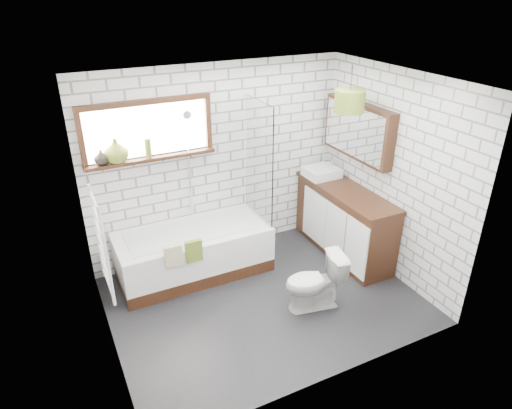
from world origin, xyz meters
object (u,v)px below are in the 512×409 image
basin (322,172)px  pendant (350,101)px  vanity (344,221)px  bathtub (194,252)px  toilet (314,282)px

basin → pendant: pendant is taller
vanity → bathtub: bearing=168.1°
bathtub → pendant: size_ratio=5.36×
basin → toilet: size_ratio=0.66×
vanity → toilet: size_ratio=2.44×
vanity → pendant: size_ratio=4.70×
bathtub → pendant: bearing=-15.0°
bathtub → toilet: size_ratio=2.79×
toilet → pendant: (0.84, 0.75, 1.77)m
vanity → pendant: (-0.15, -0.08, 1.63)m
toilet → pendant: size_ratio=1.92×
pendant → vanity: bearing=27.2°
bathtub → basin: size_ratio=4.25×
bathtub → toilet: toilet is taller
vanity → toilet: 1.30m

